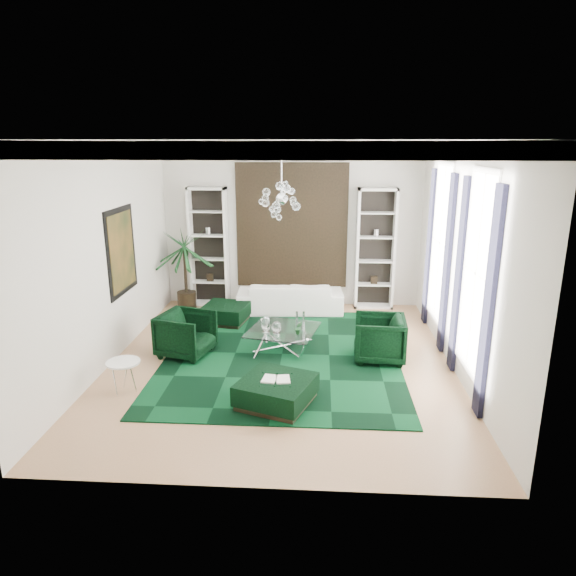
# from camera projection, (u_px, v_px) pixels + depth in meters

# --- Properties ---
(floor) EXTENTS (6.00, 7.00, 0.02)m
(floor) POSITION_uv_depth(u_px,v_px,m) (281.00, 362.00, 9.17)
(floor) COLOR tan
(floor) RESTS_ON ground
(ceiling) EXTENTS (6.00, 7.00, 0.02)m
(ceiling) POSITION_uv_depth(u_px,v_px,m) (280.00, 140.00, 8.13)
(ceiling) COLOR white
(ceiling) RESTS_ON ground
(wall_back) EXTENTS (6.00, 0.02, 3.80)m
(wall_back) POSITION_uv_depth(u_px,v_px,m) (292.00, 226.00, 12.02)
(wall_back) COLOR silver
(wall_back) RESTS_ON ground
(wall_front) EXTENTS (6.00, 0.02, 3.80)m
(wall_front) POSITION_uv_depth(u_px,v_px,m) (254.00, 331.00, 5.28)
(wall_front) COLOR silver
(wall_front) RESTS_ON ground
(wall_left) EXTENTS (0.02, 7.00, 3.80)m
(wall_left) POSITION_uv_depth(u_px,v_px,m) (106.00, 255.00, 8.83)
(wall_left) COLOR silver
(wall_left) RESTS_ON ground
(wall_right) EXTENTS (0.02, 7.00, 3.80)m
(wall_right) POSITION_uv_depth(u_px,v_px,m) (462.00, 260.00, 8.47)
(wall_right) COLOR silver
(wall_right) RESTS_ON ground
(crown_molding) EXTENTS (6.00, 7.00, 0.18)m
(crown_molding) POSITION_uv_depth(u_px,v_px,m) (280.00, 147.00, 8.16)
(crown_molding) COLOR white
(crown_molding) RESTS_ON ceiling
(ceiling_medallion) EXTENTS (0.90, 0.90, 0.05)m
(ceiling_medallion) POSITION_uv_depth(u_px,v_px,m) (281.00, 143.00, 8.43)
(ceiling_medallion) COLOR white
(ceiling_medallion) RESTS_ON ceiling
(tapestry) EXTENTS (2.50, 0.06, 2.80)m
(tapestry) POSITION_uv_depth(u_px,v_px,m) (292.00, 226.00, 11.98)
(tapestry) COLOR black
(tapestry) RESTS_ON wall_back
(shelving_left) EXTENTS (0.90, 0.38, 2.80)m
(shelving_left) POSITION_uv_depth(u_px,v_px,m) (209.00, 247.00, 12.09)
(shelving_left) COLOR white
(shelving_left) RESTS_ON floor
(shelving_right) EXTENTS (0.90, 0.38, 2.80)m
(shelving_right) POSITION_uv_depth(u_px,v_px,m) (375.00, 249.00, 11.85)
(shelving_right) COLOR white
(shelving_right) RESTS_ON floor
(painting) EXTENTS (0.04, 1.30, 1.60)m
(painting) POSITION_uv_depth(u_px,v_px,m) (122.00, 251.00, 9.42)
(painting) COLOR black
(painting) RESTS_ON wall_left
(window_near) EXTENTS (0.03, 1.10, 2.90)m
(window_near) POSITION_uv_depth(u_px,v_px,m) (476.00, 274.00, 7.61)
(window_near) COLOR white
(window_near) RESTS_ON wall_right
(curtain_near_a) EXTENTS (0.07, 0.30, 3.25)m
(curtain_near_a) POSITION_uv_depth(u_px,v_px,m) (489.00, 306.00, 6.93)
(curtain_near_a) COLOR black
(curtain_near_a) RESTS_ON floor
(curtain_near_b) EXTENTS (0.07, 0.30, 3.25)m
(curtain_near_b) POSITION_uv_depth(u_px,v_px,m) (459.00, 277.00, 8.43)
(curtain_near_b) COLOR black
(curtain_near_b) RESTS_ON floor
(window_far) EXTENTS (0.03, 1.10, 2.90)m
(window_far) POSITION_uv_depth(u_px,v_px,m) (440.00, 243.00, 9.92)
(window_far) COLOR white
(window_far) RESTS_ON wall_right
(curtain_far_a) EXTENTS (0.07, 0.30, 3.25)m
(curtain_far_a) POSITION_uv_depth(u_px,v_px,m) (447.00, 265.00, 9.24)
(curtain_far_a) COLOR black
(curtain_far_a) RESTS_ON floor
(curtain_far_b) EXTENTS (0.07, 0.30, 3.25)m
(curtain_far_b) POSITION_uv_depth(u_px,v_px,m) (429.00, 248.00, 10.73)
(curtain_far_b) COLOR black
(curtain_far_b) RESTS_ON floor
(rug) EXTENTS (4.20, 5.00, 0.02)m
(rug) POSITION_uv_depth(u_px,v_px,m) (282.00, 354.00, 9.46)
(rug) COLOR black
(rug) RESTS_ON floor
(sofa) EXTENTS (2.44, 1.07, 0.70)m
(sofa) POSITION_uv_depth(u_px,v_px,m) (290.00, 297.00, 11.81)
(sofa) COLOR white
(sofa) RESTS_ON floor
(armchair_left) EXTENTS (1.09, 1.08, 0.81)m
(armchair_left) POSITION_uv_depth(u_px,v_px,m) (186.00, 334.00, 9.36)
(armchair_left) COLOR black
(armchair_left) RESTS_ON floor
(armchair_right) EXTENTS (0.95, 0.93, 0.81)m
(armchair_right) POSITION_uv_depth(u_px,v_px,m) (379.00, 338.00, 9.15)
(armchair_right) COLOR black
(armchair_right) RESTS_ON floor
(coffee_table) EXTENTS (1.44, 1.44, 0.41)m
(coffee_table) POSITION_uv_depth(u_px,v_px,m) (283.00, 339.00, 9.64)
(coffee_table) COLOR white
(coffee_table) RESTS_ON floor
(ottoman_side) EXTENTS (1.04, 1.04, 0.40)m
(ottoman_side) POSITION_uv_depth(u_px,v_px,m) (226.00, 314.00, 11.12)
(ottoman_side) COLOR black
(ottoman_side) RESTS_ON floor
(ottoman_front) EXTENTS (1.28, 1.28, 0.40)m
(ottoman_front) POSITION_uv_depth(u_px,v_px,m) (276.00, 392.00, 7.63)
(ottoman_front) COLOR black
(ottoman_front) RESTS_ON floor
(book) EXTENTS (0.42, 0.28, 0.03)m
(book) POSITION_uv_depth(u_px,v_px,m) (276.00, 379.00, 7.57)
(book) COLOR white
(book) RESTS_ON ottoman_front
(side_table) EXTENTS (0.65, 0.65, 0.50)m
(side_table) POSITION_uv_depth(u_px,v_px,m) (124.00, 377.00, 8.00)
(side_table) COLOR white
(side_table) RESTS_ON floor
(palm) EXTENTS (1.75, 1.75, 2.40)m
(palm) POSITION_uv_depth(u_px,v_px,m) (185.00, 258.00, 11.82)
(palm) COLOR #16461E
(palm) RESTS_ON floor
(chandelier) EXTENTS (0.93, 0.93, 0.72)m
(chandelier) POSITION_uv_depth(u_px,v_px,m) (282.00, 199.00, 8.68)
(chandelier) COLOR white
(chandelier) RESTS_ON ceiling
(table_plant) EXTENTS (0.14, 0.12, 0.24)m
(table_plant) POSITION_uv_depth(u_px,v_px,m) (298.00, 328.00, 9.30)
(table_plant) COLOR #16461E
(table_plant) RESTS_ON coffee_table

